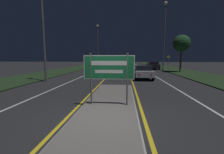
# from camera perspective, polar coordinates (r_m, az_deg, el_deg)

# --- Properties ---
(ground_plane) EXTENTS (160.00, 160.00, 0.00)m
(ground_plane) POSITION_cam_1_polar(r_m,az_deg,el_deg) (5.35, -2.76, -15.85)
(ground_plane) COLOR #232326
(median_island) EXTENTS (2.32, 9.81, 0.10)m
(median_island) POSITION_cam_1_polar(r_m,az_deg,el_deg) (6.60, -1.15, -10.91)
(median_island) COLOR #999993
(median_island) RESTS_ON ground_plane
(verge_left) EXTENTS (5.00, 100.00, 0.08)m
(verge_left) POSITION_cam_1_polar(r_m,az_deg,el_deg) (26.95, -17.24, 2.51)
(verge_left) COLOR #1E3319
(verge_left) RESTS_ON ground_plane
(verge_right) EXTENTS (5.00, 100.00, 0.08)m
(verge_right) POSITION_cam_1_polar(r_m,az_deg,el_deg) (26.47, 24.44, 2.11)
(verge_right) COLOR #1E3319
(verge_right) RESTS_ON ground_plane
(centre_line_yellow_left) EXTENTS (0.12, 70.00, 0.01)m
(centre_line_yellow_left) POSITION_cam_1_polar(r_m,az_deg,el_deg) (30.02, 1.09, 3.21)
(centre_line_yellow_left) COLOR gold
(centre_line_yellow_left) RESTS_ON ground_plane
(centre_line_yellow_right) EXTENTS (0.12, 70.00, 0.01)m
(centre_line_yellow_right) POSITION_cam_1_polar(r_m,az_deg,el_deg) (29.95, 6.26, 3.16)
(centre_line_yellow_right) COLOR gold
(centre_line_yellow_right) RESTS_ON ground_plane
(lane_line_white_left) EXTENTS (0.12, 70.00, 0.01)m
(lane_line_white_left) POSITION_cam_1_polar(r_m,az_deg,el_deg) (30.34, -4.30, 3.23)
(lane_line_white_left) COLOR silver
(lane_line_white_left) RESTS_ON ground_plane
(lane_line_white_right) EXTENTS (0.12, 70.00, 0.01)m
(lane_line_white_right) POSITION_cam_1_polar(r_m,az_deg,el_deg) (30.15, 11.69, 3.08)
(lane_line_white_right) COLOR silver
(lane_line_white_right) RESTS_ON ground_plane
(edge_line_white_left) EXTENTS (0.10, 70.00, 0.01)m
(edge_line_white_left) POSITION_cam_1_polar(r_m,az_deg,el_deg) (30.96, -9.79, 3.23)
(edge_line_white_left) COLOR silver
(edge_line_white_left) RESTS_ON ground_plane
(edge_line_white_right) EXTENTS (0.10, 70.00, 0.01)m
(edge_line_white_right) POSITION_cam_1_polar(r_m,az_deg,el_deg) (30.65, 17.27, 2.97)
(edge_line_white_right) COLOR silver
(edge_line_white_right) RESTS_ON ground_plane
(highway_sign) EXTENTS (2.14, 0.07, 2.21)m
(highway_sign) POSITION_cam_1_polar(r_m,az_deg,el_deg) (6.29, -1.19, 2.98)
(highway_sign) COLOR #56565B
(highway_sign) RESTS_ON median_island
(streetlight_left_near) EXTENTS (0.57, 0.57, 8.48)m
(streetlight_left_near) POSITION_cam_1_polar(r_m,az_deg,el_deg) (14.95, -24.97, 20.71)
(streetlight_left_near) COLOR #56565B
(streetlight_left_near) RESTS_ON ground_plane
(streetlight_left_far) EXTENTS (0.53, 0.53, 10.19)m
(streetlight_left_far) POSITION_cam_1_polar(r_m,az_deg,el_deg) (38.33, -5.48, 13.80)
(streetlight_left_far) COLOR #56565B
(streetlight_left_far) RESTS_ON ground_plane
(streetlight_right_near) EXTENTS (0.51, 0.51, 10.18)m
(streetlight_right_near) POSITION_cam_1_polar(r_m,az_deg,el_deg) (24.29, 19.41, 16.97)
(streetlight_right_near) COLOR #56565B
(streetlight_right_near) RESTS_ON ground_plane
(car_receding_0) EXTENTS (1.86, 4.26, 1.31)m
(car_receding_0) POSITION_cam_1_polar(r_m,az_deg,el_deg) (15.63, 11.64, 2.01)
(car_receding_0) COLOR #B7B7BC
(car_receding_0) RESTS_ON ground_plane
(car_receding_1) EXTENTS (2.00, 4.73, 1.43)m
(car_receding_1) POSITION_cam_1_polar(r_m,az_deg,el_deg) (29.31, 15.25, 4.33)
(car_receding_1) COLOR black
(car_receding_1) RESTS_ON ground_plane
(car_approaching_0) EXTENTS (1.93, 4.45, 1.50)m
(car_approaching_0) POSITION_cam_1_polar(r_m,az_deg,el_deg) (19.07, -4.85, 3.24)
(car_approaching_0) COLOR #B7B7BC
(car_approaching_0) RESTS_ON ground_plane
(car_approaching_1) EXTENTS (1.94, 4.58, 1.49)m
(car_approaching_1) POSITION_cam_1_polar(r_m,az_deg,el_deg) (30.29, -1.51, 4.76)
(car_approaching_1) COLOR silver
(car_approaching_1) RESTS_ON ground_plane
(warning_sign) EXTENTS (0.60, 0.06, 2.53)m
(warning_sign) POSITION_cam_1_polar(r_m,az_deg,el_deg) (28.69, 20.68, 5.75)
(warning_sign) COLOR #56565B
(warning_sign) RESTS_ON verge_right
(roadside_palm_right) EXTENTS (2.42, 2.42, 5.35)m
(roadside_palm_right) POSITION_cam_1_polar(r_m,az_deg,el_deg) (24.35, 25.00, 11.49)
(roadside_palm_right) COLOR #4C3823
(roadside_palm_right) RESTS_ON verge_right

